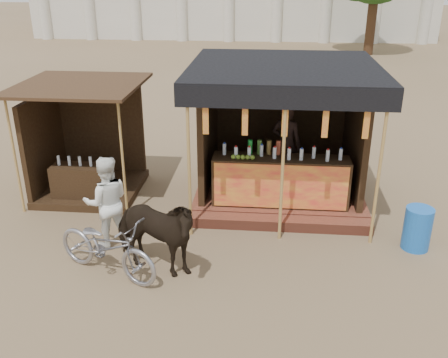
% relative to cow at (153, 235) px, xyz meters
% --- Properties ---
extents(ground, '(120.00, 120.00, 0.00)m').
position_rel_cow_xyz_m(ground, '(0.98, -0.31, -0.68)').
color(ground, '#846B4C').
rests_on(ground, ground).
extents(main_stall, '(3.60, 3.61, 2.78)m').
position_rel_cow_xyz_m(main_stall, '(1.99, 3.05, 0.35)').
color(main_stall, brown).
rests_on(main_stall, ground).
extents(secondary_stall, '(2.40, 2.40, 2.38)m').
position_rel_cow_xyz_m(secondary_stall, '(-2.19, 2.93, 0.18)').
color(secondary_stall, '#342413').
rests_on(secondary_stall, ground).
extents(cow, '(1.75, 1.24, 1.35)m').
position_rel_cow_xyz_m(cow, '(0.00, 0.00, 0.00)').
color(cow, black).
rests_on(cow, ground).
extents(motorbike, '(2.00, 1.38, 0.99)m').
position_rel_cow_xyz_m(motorbike, '(-0.72, -0.13, -0.18)').
color(motorbike, '#93939C').
rests_on(motorbike, ground).
extents(bystander, '(0.96, 0.85, 1.63)m').
position_rel_cow_xyz_m(bystander, '(-0.97, 0.78, 0.14)').
color(bystander, white).
rests_on(bystander, ground).
extents(blue_barrel, '(0.61, 0.61, 0.76)m').
position_rel_cow_xyz_m(blue_barrel, '(4.31, 1.13, -0.30)').
color(blue_barrel, blue).
rests_on(blue_barrel, ground).
extents(cooler, '(0.75, 0.62, 0.46)m').
position_rel_cow_xyz_m(cooler, '(2.85, 2.29, -0.44)').
color(cooler, '#197233').
rests_on(cooler, ground).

